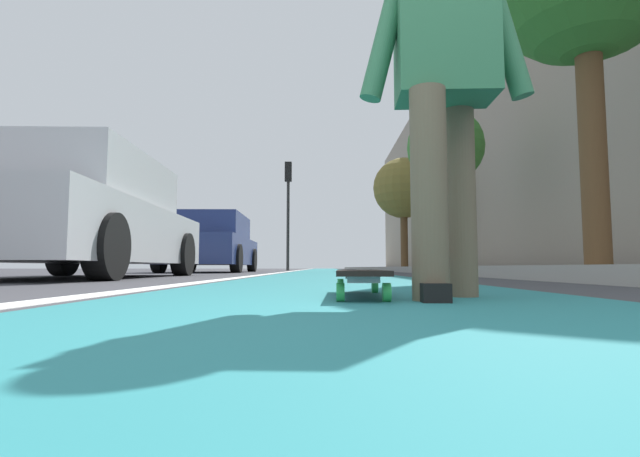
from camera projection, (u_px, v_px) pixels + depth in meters
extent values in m
plane|color=#38383D|center=(329.00, 273.00, 10.48)|extent=(80.00, 80.00, 0.00)
cube|color=#237075|center=(326.00, 270.00, 24.43)|extent=(56.00, 2.02, 0.00)
cube|color=silver|center=(299.00, 270.00, 20.45)|extent=(52.00, 0.16, 0.01)
cube|color=#9E9B93|center=(415.00, 269.00, 18.43)|extent=(52.00, 3.20, 0.15)
cube|color=gray|center=(452.00, 168.00, 22.80)|extent=(40.00, 1.20, 9.81)
cylinder|color=green|center=(341.00, 286.00, 2.34)|extent=(0.07, 0.03, 0.07)
cylinder|color=green|center=(375.00, 286.00, 2.33)|extent=(0.07, 0.03, 0.07)
cylinder|color=green|center=(340.00, 292.00, 1.74)|extent=(0.07, 0.03, 0.07)
cylinder|color=green|center=(387.00, 292.00, 1.74)|extent=(0.07, 0.03, 0.07)
cube|color=silver|center=(358.00, 276.00, 2.34)|extent=(0.06, 0.12, 0.02)
cube|color=silver|center=(363.00, 279.00, 1.74)|extent=(0.06, 0.12, 0.02)
cube|color=black|center=(360.00, 272.00, 2.04)|extent=(0.85, 0.23, 0.02)
cylinder|color=brown|center=(429.00, 193.00, 1.80)|extent=(0.14, 0.14, 0.82)
cylinder|color=brown|center=(460.00, 202.00, 2.05)|extent=(0.14, 0.14, 0.82)
cube|color=black|center=(431.00, 292.00, 1.77)|extent=(0.26, 0.11, 0.07)
cube|color=#33724C|center=(444.00, 30.00, 1.98)|extent=(0.25, 0.41, 0.60)
cylinder|color=#33724C|center=(387.00, 31.00, 1.99)|extent=(0.10, 0.24, 0.60)
cylinder|color=#33724C|center=(503.00, 29.00, 1.96)|extent=(0.10, 0.24, 0.60)
cube|color=#B7B7BC|center=(81.00, 234.00, 5.81)|extent=(4.44, 2.03, 0.70)
cube|color=#B7B7BC|center=(77.00, 180.00, 5.71)|extent=(2.46, 1.82, 0.60)
cube|color=#4C606B|center=(117.00, 195.00, 6.91)|extent=(0.09, 1.67, 0.51)
cylinder|color=black|center=(63.00, 254.00, 7.12)|extent=(0.65, 0.24, 0.65)
cylinder|color=black|center=(183.00, 254.00, 7.16)|extent=(0.65, 0.24, 0.65)
cylinder|color=black|center=(107.00, 247.00, 4.46)|extent=(0.65, 0.24, 0.65)
cube|color=navy|center=(211.00, 251.00, 12.40)|extent=(4.56, 1.99, 0.70)
cube|color=navy|center=(210.00, 226.00, 12.30)|extent=(2.52, 1.79, 0.60)
cube|color=#4C606B|center=(220.00, 230.00, 13.54)|extent=(0.07, 1.67, 0.51)
cylinder|color=black|center=(190.00, 260.00, 13.77)|extent=(0.68, 0.23, 0.67)
cylinder|color=black|center=(252.00, 260.00, 13.79)|extent=(0.68, 0.23, 0.67)
cylinder|color=black|center=(159.00, 258.00, 10.97)|extent=(0.68, 0.23, 0.67)
cylinder|color=black|center=(236.00, 258.00, 11.00)|extent=(0.68, 0.23, 0.67)
cylinder|color=#2D2D2D|center=(288.00, 226.00, 19.20)|extent=(0.12, 0.12, 3.66)
cube|color=black|center=(288.00, 172.00, 19.39)|extent=(0.24, 0.28, 0.80)
sphere|color=red|center=(289.00, 166.00, 19.54)|extent=(0.16, 0.16, 0.16)
sphere|color=#392907|center=(289.00, 172.00, 19.52)|extent=(0.16, 0.16, 0.16)
sphere|color=black|center=(288.00, 179.00, 19.50)|extent=(0.16, 0.16, 0.16)
cylinder|color=brown|center=(593.00, 151.00, 5.58)|extent=(0.30, 0.30, 3.01)
cylinder|color=brown|center=(447.00, 222.00, 12.17)|extent=(0.26, 0.26, 2.59)
sphere|color=#3D7F33|center=(445.00, 147.00, 12.33)|extent=(1.99, 1.99, 1.99)
cylinder|color=brown|center=(404.00, 240.00, 18.61)|extent=(0.29, 0.29, 2.44)
sphere|color=olive|center=(403.00, 188.00, 18.78)|extent=(2.41, 2.41, 2.41)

